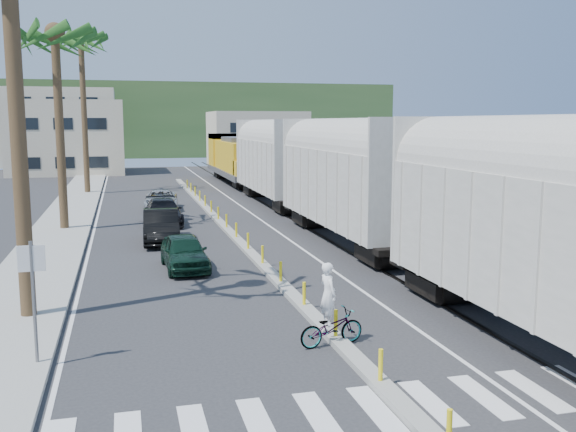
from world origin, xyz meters
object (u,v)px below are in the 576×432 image
Objects in this scene: car_lead at (184,252)px; cyclist at (331,320)px; street_sign at (33,285)px; car_second at (161,226)px.

cyclist reaches higher than car_lead.
street_sign is 0.63× the size of car_second.
cyclist is at bearing -76.42° from car_lead.
car_second is at bearing 1.03° from cyclist.
cyclist is at bearing -75.58° from car_second.
street_sign is 0.74× the size of car_lead.
street_sign is 7.19m from cyclist.
car_lead is at bearing 5.18° from cyclist.
street_sign is at bearing 76.93° from cyclist.
car_second is (-0.54, 5.98, 0.09)m from car_lead.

